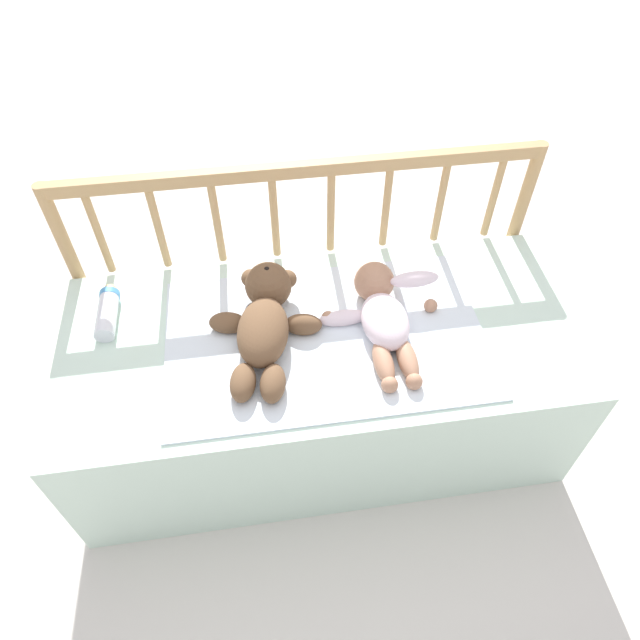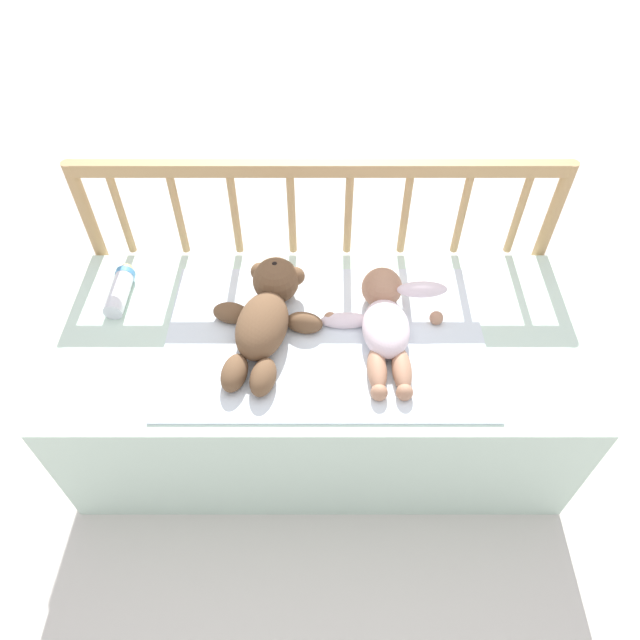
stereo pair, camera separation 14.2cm
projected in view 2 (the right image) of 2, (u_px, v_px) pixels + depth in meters
The scene contains 7 objects.
ground_plane at pixel (320, 421), 1.80m from camera, with size 12.00×12.00×0.00m, color silver.
crib_mattress at pixel (320, 382), 1.64m from camera, with size 1.34×0.61×0.43m.
crib_rail at pixel (320, 224), 1.62m from camera, with size 1.34×0.04×0.73m.
blanket at pixel (325, 338), 1.47m from camera, with size 0.82×0.51×0.01m.
teddy_bear at pixel (266, 313), 1.46m from camera, with size 0.30×0.42×0.13m.
baby at pixel (385, 320), 1.45m from camera, with size 0.33×0.39×0.11m.
baby_bottle at pixel (121, 288), 1.55m from camera, with size 0.05×0.18×0.05m.
Camera 2 is at (0.00, -0.95, 1.56)m, focal length 32.00 mm.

